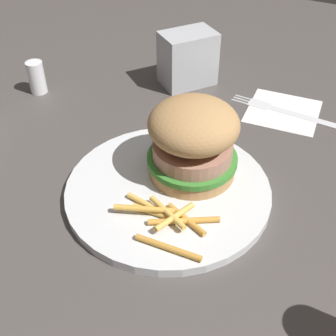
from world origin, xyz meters
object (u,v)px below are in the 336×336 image
at_px(sandwich, 190,138).
at_px(fries_pile, 167,219).
at_px(fork, 282,109).
at_px(napkin_dispenser, 188,59).
at_px(salt_shaker, 37,77).
at_px(napkin, 283,111).
at_px(plate, 168,190).

height_order(sandwich, fries_pile, sandwich).
xyz_separation_m(fries_pile, fork, (-0.31, 0.05, -0.01)).
distance_m(fries_pile, napkin_dispenser, 0.35).
relative_size(sandwich, salt_shaker, 2.11).
xyz_separation_m(napkin, fork, (-0.00, -0.00, 0.00)).
distance_m(fries_pile, napkin, 0.31).
distance_m(fries_pile, fork, 0.31).
height_order(plate, fork, plate).
bearing_deg(fries_pile, salt_shaker, -118.16).
bearing_deg(fork, napkin_dispenser, -95.12).
distance_m(plate, napkin, 0.27).
xyz_separation_m(fork, salt_shaker, (0.13, -0.39, 0.02)).
height_order(plate, fries_pile, fries_pile).
bearing_deg(napkin_dispenser, fries_pile, 57.94).
relative_size(plate, napkin, 2.35).
relative_size(fries_pile, napkin, 1.10).
bearing_deg(salt_shaker, napkin, 108.17).
bearing_deg(napkin, salt_shaker, -71.83).
xyz_separation_m(plate, napkin, (-0.25, 0.08, -0.01)).
bearing_deg(sandwich, fork, 162.63).
bearing_deg(plate, napkin, 162.83).
relative_size(sandwich, napkin_dispenser, 1.26).
distance_m(sandwich, napkin_dispenser, 0.26).
bearing_deg(sandwich, fries_pile, 9.62).
relative_size(fries_pile, fork, 0.70).
xyz_separation_m(sandwich, napkin_dispenser, (-0.23, -0.11, -0.02)).
height_order(sandwich, napkin_dispenser, sandwich).
bearing_deg(napkin, napkin_dispenser, -95.11).
relative_size(fries_pile, salt_shaker, 2.20).
relative_size(plate, fries_pile, 2.13).
bearing_deg(plate, salt_shaker, -112.00).
distance_m(sandwich, napkin, 0.23).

